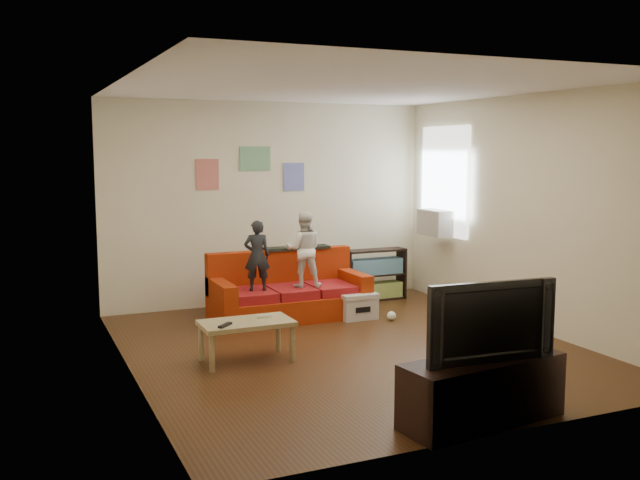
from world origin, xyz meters
name	(u,v)px	position (x,y,z in m)	size (l,w,h in m)	color
room_shell	(351,220)	(0.00, 0.00, 1.35)	(4.52, 5.02, 2.72)	#462711
sofa	(288,295)	(-0.10, 1.56, 0.28)	(1.90, 0.88, 0.84)	#A42A09
child_a	(257,256)	(-0.56, 1.40, 0.82)	(0.31, 0.20, 0.84)	black
child_b	(304,249)	(0.04, 1.40, 0.86)	(0.45, 0.35, 0.93)	white
coffee_table	(246,327)	(-1.15, -0.02, 0.35)	(0.90, 0.49, 0.40)	tan
remote	(225,325)	(-1.40, -0.14, 0.42)	(0.19, 0.05, 0.02)	black
game_controller	(264,316)	(-0.95, 0.03, 0.42)	(0.14, 0.04, 0.03)	beige
bookshelf	(375,277)	(1.36, 2.03, 0.31)	(0.88, 0.26, 0.70)	black
window	(444,181)	(2.22, 1.65, 1.64)	(0.04, 1.08, 1.48)	white
ac_unit	(436,223)	(2.10, 1.65, 1.08)	(0.28, 0.55, 0.35)	#B7B2A3
artwork_left	(207,174)	(-0.85, 2.48, 1.75)	(0.30, 0.01, 0.40)	#D87266
artwork_center	(255,159)	(-0.20, 2.48, 1.95)	(0.42, 0.01, 0.32)	#72B27F
artwork_right	(294,177)	(0.35, 2.48, 1.70)	(0.30, 0.01, 0.38)	#727FCC
file_box	(357,305)	(0.65, 1.14, 0.16)	(0.47, 0.35, 0.32)	silver
tv_stand	(482,390)	(0.02, -2.25, 0.25)	(1.33, 0.44, 0.50)	black
television	(484,319)	(0.02, -2.25, 0.81)	(1.06, 0.14, 0.61)	black
tissue	(391,316)	(0.99, 0.88, 0.06)	(0.11, 0.11, 0.11)	white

